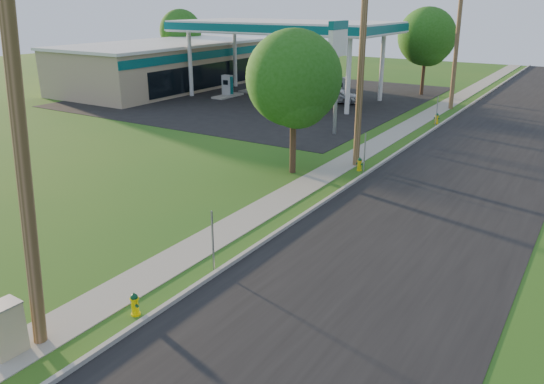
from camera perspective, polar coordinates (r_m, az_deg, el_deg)
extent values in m
plane|color=#215619|center=(14.49, -17.73, -14.44)|extent=(140.00, 140.00, 0.00)
cube|color=black|center=(19.73, 14.34, -4.50)|extent=(8.00, 120.00, 0.02)
cube|color=#99968D|center=(21.11, 4.05, -2.07)|extent=(0.15, 120.00, 0.15)
cube|color=gray|center=(21.95, 0.03, -1.31)|extent=(1.50, 120.00, 0.03)
cube|color=black|center=(47.61, -0.87, 10.27)|extent=(26.00, 28.00, 0.02)
cylinder|color=brown|center=(12.47, -25.27, 3.11)|extent=(1.31, 0.32, 9.48)
cylinder|color=brown|center=(26.56, 9.56, 13.02)|extent=(0.32, 0.32, 9.80)
cylinder|color=brown|center=(43.65, 19.23, 14.61)|extent=(0.49, 0.32, 9.50)
cube|color=gray|center=(16.41, -6.39, -5.29)|extent=(0.05, 0.04, 2.00)
cube|color=gray|center=(26.08, 9.93, 4.12)|extent=(0.05, 0.04, 2.00)
cube|color=gray|center=(37.39, 17.30, 8.27)|extent=(0.05, 0.04, 2.00)
cylinder|color=silver|center=(47.91, -8.79, 13.41)|extent=(0.36, 0.36, 5.50)
cylinder|color=silver|center=(53.05, -4.01, 14.19)|extent=(0.36, 0.36, 5.50)
cylinder|color=silver|center=(39.81, 8.21, 12.17)|extent=(0.36, 0.36, 5.50)
cylinder|color=silver|center=(45.87, 11.73, 12.96)|extent=(0.36, 0.36, 5.50)
cube|color=silver|center=(45.93, 1.28, 17.37)|extent=(18.00, 9.00, 0.90)
cube|color=#04575C|center=(45.93, 1.28, 17.37)|extent=(18.15, 9.15, 0.63)
cube|color=silver|center=(45.94, 1.28, 16.97)|extent=(18.18, 9.18, 0.10)
cube|color=#99968D|center=(47.40, -4.78, 10.25)|extent=(1.20, 3.20, 0.18)
cube|color=#9EA0A3|center=(47.26, -4.82, 11.40)|extent=(0.90, 0.50, 1.70)
cube|color=#04575C|center=(47.26, -4.82, 11.40)|extent=(0.94, 0.40, 1.50)
cube|color=black|center=(47.01, -5.03, 11.66)|extent=(0.50, 0.02, 0.40)
cube|color=#99968D|center=(42.67, 5.06, 9.18)|extent=(1.20, 3.20, 0.18)
cube|color=#9EA0A3|center=(42.51, 5.10, 10.45)|extent=(0.90, 0.50, 1.70)
cube|color=#04575C|center=(42.51, 5.10, 10.45)|extent=(0.94, 0.40, 1.50)
cube|color=black|center=(42.23, 4.94, 10.74)|extent=(0.50, 0.02, 0.40)
cube|color=#99968D|center=(50.61, -2.02, 10.92)|extent=(1.20, 3.20, 0.18)
cube|color=#9EA0A3|center=(50.47, -2.04, 12.00)|extent=(0.90, 0.50, 1.70)
cube|color=#04575C|center=(50.47, -2.04, 12.00)|extent=(0.94, 0.40, 1.50)
cube|color=black|center=(50.22, -2.22, 12.24)|extent=(0.50, 0.02, 0.40)
cube|color=#99968D|center=(46.21, 7.39, 9.91)|extent=(1.20, 3.20, 0.18)
cube|color=#9EA0A3|center=(46.06, 7.44, 11.09)|extent=(0.90, 0.50, 1.70)
cube|color=#04575C|center=(46.06, 7.44, 11.09)|extent=(0.94, 0.40, 1.50)
cube|color=black|center=(45.78, 7.31, 11.36)|extent=(0.50, 0.02, 0.40)
cube|color=tan|center=(54.09, -10.96, 13.20)|extent=(10.00, 22.00, 4.00)
cube|color=#04575C|center=(50.68, -6.74, 14.47)|extent=(0.06, 22.00, 0.70)
cube|color=black|center=(50.88, -6.65, 12.34)|extent=(0.06, 16.06, 2.20)
cube|color=silver|center=(53.89, -11.11, 15.44)|extent=(10.40, 22.40, 0.25)
cylinder|color=gray|center=(33.45, 6.88, 10.36)|extent=(0.24, 0.24, 5.00)
cube|color=silver|center=(33.08, 7.12, 16.00)|extent=(0.30, 2.00, 2.00)
cube|color=#04575C|center=(33.03, 7.18, 17.38)|extent=(0.34, 2.04, 0.50)
cylinder|color=#3D291A|center=(25.64, 2.27, 5.89)|extent=(0.30, 0.30, 3.52)
sphere|color=#1E5310|center=(25.11, 2.36, 12.13)|extent=(4.50, 4.50, 4.50)
sphere|color=#1E5310|center=(24.76, 2.80, 10.37)|extent=(3.10, 3.10, 3.10)
cylinder|color=#3D291A|center=(50.00, 15.96, 12.23)|extent=(0.30, 0.30, 3.88)
sphere|color=#1E5310|center=(49.73, 16.31, 15.77)|extent=(4.97, 4.97, 4.97)
sphere|color=#1E5310|center=(49.38, 16.57, 14.81)|extent=(3.42, 3.42, 3.42)
cylinder|color=#3D291A|center=(63.86, -9.65, 14.10)|extent=(0.30, 0.30, 3.68)
sphere|color=#1E5310|center=(63.64, -9.81, 16.74)|extent=(4.71, 4.71, 4.71)
sphere|color=#1E5310|center=(63.19, -9.67, 16.06)|extent=(3.24, 3.24, 3.24)
cylinder|color=#E8CE00|center=(15.05, -14.44, -12.58)|extent=(0.25, 0.25, 0.05)
cylinder|color=#E8CE00|center=(14.92, -14.52, -11.80)|extent=(0.20, 0.20, 0.53)
cylinder|color=#E8CE00|center=(14.80, -14.60, -11.03)|extent=(0.25, 0.25, 0.04)
sphere|color=#083C1F|center=(14.78, -14.61, -10.91)|extent=(0.20, 0.20, 0.20)
cylinder|color=#083C1F|center=(14.73, -14.64, -10.56)|extent=(0.04, 0.04, 0.05)
cylinder|color=#083C1F|center=(14.85, -14.99, -11.70)|extent=(0.13, 0.13, 0.10)
cylinder|color=#083C1F|center=(14.98, -14.74, -11.35)|extent=(0.11, 0.11, 0.08)
cylinder|color=#083C1F|center=(14.78, -14.34, -11.77)|extent=(0.11, 0.11, 0.08)
cylinder|color=yellow|center=(26.70, 9.36, 2.35)|extent=(0.26, 0.26, 0.05)
cylinder|color=yellow|center=(26.63, 9.39, 2.85)|extent=(0.20, 0.20, 0.55)
cylinder|color=yellow|center=(26.56, 9.42, 3.34)|extent=(0.26, 0.26, 0.04)
sphere|color=#0B3D1F|center=(26.55, 9.42, 3.42)|extent=(0.21, 0.21, 0.21)
cylinder|color=#0B3D1F|center=(26.52, 9.43, 3.64)|extent=(0.05, 0.05, 0.05)
cylinder|color=#0B3D1F|center=(26.50, 9.24, 2.94)|extent=(0.12, 0.12, 0.10)
cylinder|color=#0B3D1F|center=(26.67, 9.17, 3.06)|extent=(0.10, 0.10, 0.08)
cylinder|color=#0B3D1F|center=(26.54, 9.63, 2.95)|extent=(0.10, 0.10, 0.08)
cylinder|color=yellow|center=(38.35, 17.25, 7.06)|extent=(0.28, 0.28, 0.06)
cylinder|color=yellow|center=(38.30, 17.29, 7.46)|extent=(0.22, 0.22, 0.61)
cylinder|color=yellow|center=(38.25, 17.33, 7.85)|extent=(0.28, 0.28, 0.04)
sphere|color=#053D1F|center=(38.24, 17.33, 7.91)|extent=(0.23, 0.23, 0.23)
cylinder|color=#053D1F|center=(38.22, 17.35, 8.09)|extent=(0.05, 0.05, 0.06)
cylinder|color=#053D1F|center=(38.16, 17.21, 7.55)|extent=(0.13, 0.14, 0.11)
cylinder|color=#053D1F|center=(38.34, 17.11, 7.62)|extent=(0.11, 0.11, 0.09)
cylinder|color=#053D1F|center=(38.23, 17.49, 7.54)|extent=(0.11, 0.11, 0.09)
cube|color=tan|center=(14.33, -26.72, -13.12)|extent=(0.58, 0.76, 1.29)
cube|color=gray|center=(14.00, -27.14, -10.81)|extent=(0.62, 0.80, 0.04)
imported|color=silver|center=(44.75, 6.86, 10.39)|extent=(4.19, 2.07, 1.37)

